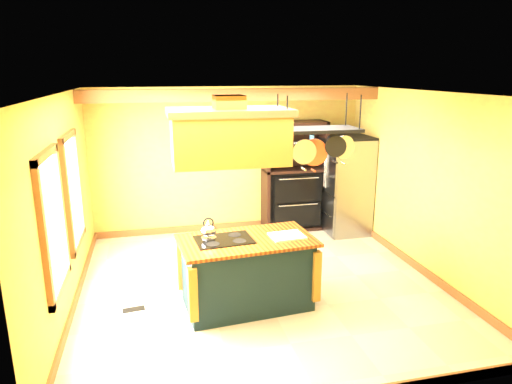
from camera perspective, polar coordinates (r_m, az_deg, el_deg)
name	(u,v)px	position (r m, az deg, el deg)	size (l,w,h in m)	color
floor	(260,285)	(6.66, 0.49, -11.60)	(5.00, 5.00, 0.00)	beige
ceiling	(260,93)	(5.96, 0.55, 12.30)	(5.00, 5.00, 0.00)	white
wall_back	(229,160)	(8.56, -3.41, 3.98)	(5.00, 0.02, 2.70)	gold
wall_front	(330,271)	(3.93, 9.23, -9.72)	(5.00, 0.02, 2.70)	gold
wall_left	(64,207)	(6.11, -22.92, -1.69)	(0.02, 5.00, 2.70)	gold
wall_right	(425,184)	(7.17, 20.35, 0.89)	(0.02, 5.00, 2.70)	gold
ceiling_beam	(236,95)	(7.63, -2.52, 12.04)	(5.00, 0.15, 0.20)	#95572E
window_near	(54,223)	(5.34, -23.97, -3.55)	(0.06, 1.06, 1.56)	#95572E
window_far	(74,190)	(6.67, -21.85, 0.18)	(0.06, 1.06, 1.56)	#95572E
kitchen_island	(247,272)	(5.96, -1.18, -9.94)	(1.77, 1.09, 1.11)	black
range_hood	(229,135)	(5.41, -3.35, 7.18)	(1.43, 0.81, 0.80)	#A8742A
pot_rack	(317,138)	(5.72, 7.68, 6.71)	(1.10, 0.51, 0.90)	black
refrigerator	(345,187)	(8.70, 11.04, 0.67)	(0.77, 0.91, 1.79)	gray
hutch	(293,187)	(8.74, 4.66, 0.62)	(1.17, 0.54, 2.07)	black
floor_register	(134,309)	(6.25, -15.05, -13.97)	(0.28, 0.12, 0.01)	black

